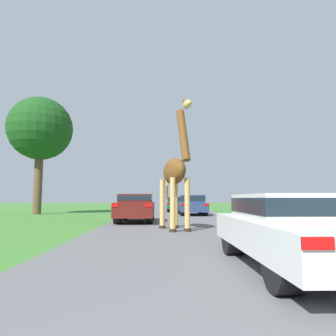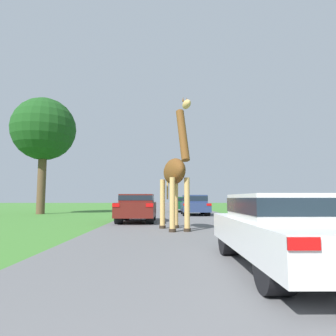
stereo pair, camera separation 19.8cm
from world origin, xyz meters
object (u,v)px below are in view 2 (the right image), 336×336
(giraffe_near_road, at_px, (175,173))
(car_queue_right, at_px, (195,204))
(car_lead_maroon, at_px, (287,227))
(tree_centre_back, at_px, (44,130))
(car_queue_left, at_px, (180,204))
(car_far_ahead, at_px, (137,207))

(giraffe_near_road, relative_size, car_queue_right, 1.18)
(car_lead_maroon, xyz_separation_m, tree_centre_back, (-11.63, 17.95, 5.84))
(car_queue_left, distance_m, car_far_ahead, 12.25)
(giraffe_near_road, bearing_deg, car_far_ahead, -81.73)
(car_queue_right, bearing_deg, car_far_ahead, -118.98)
(car_queue_left, bearing_deg, giraffe_near_road, -93.52)
(giraffe_near_road, relative_size, car_queue_left, 1.08)
(giraffe_near_road, xyz_separation_m, car_far_ahead, (-1.82, 4.04, -1.38))
(car_queue_left, height_order, car_far_ahead, car_far_ahead)
(car_lead_maroon, xyz_separation_m, car_far_ahead, (-3.52, 10.25, 0.06))
(giraffe_near_road, bearing_deg, car_queue_right, -115.36)
(car_queue_right, bearing_deg, car_lead_maroon, -90.12)
(car_lead_maroon, height_order, car_queue_right, car_queue_right)
(tree_centre_back, bearing_deg, car_far_ahead, -43.53)
(car_lead_maroon, bearing_deg, giraffe_near_road, 105.33)
(giraffe_near_road, distance_m, tree_centre_back, 16.00)
(car_queue_left, relative_size, car_far_ahead, 1.08)
(car_lead_maroon, distance_m, car_queue_left, 22.19)
(car_far_ahead, bearing_deg, giraffe_near_road, -65.79)
(giraffe_near_road, bearing_deg, tree_centre_back, -65.74)
(giraffe_near_road, distance_m, car_lead_maroon, 6.59)
(giraffe_near_road, height_order, car_queue_right, giraffe_near_road)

